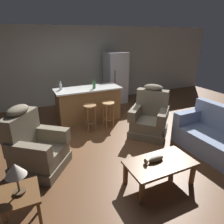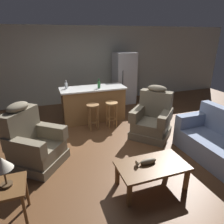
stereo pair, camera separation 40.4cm
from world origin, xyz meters
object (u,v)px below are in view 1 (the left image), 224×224
(end_table, at_px, (19,200))
(bottle_tall_green, at_px, (94,85))
(recliner_near_island, at_px, (150,117))
(kitchen_island, at_px, (88,104))
(fish_figurine, at_px, (154,159))
(bottle_short_amber, at_px, (61,87))
(couch, at_px, (224,141))
(refrigerator, at_px, (116,78))
(coffee_table, at_px, (160,165))
(bar_stool_right, at_px, (108,110))
(bar_stool_left, at_px, (90,113))
(recliner_near_lamp, at_px, (35,148))
(table_lamp, at_px, (15,171))

(end_table, xyz_separation_m, bottle_tall_green, (2.03, 2.84, 0.59))
(recliner_near_island, height_order, kitchen_island, recliner_near_island)
(fish_figurine, bearing_deg, bottle_short_amber, 104.38)
(couch, bearing_deg, end_table, 0.15)
(fish_figurine, bearing_deg, kitchen_island, 91.82)
(couch, xyz_separation_m, refrigerator, (-0.41, 4.08, 0.54))
(coffee_table, relative_size, bar_stool_right, 1.62)
(end_table, bearing_deg, bar_stool_right, 46.37)
(end_table, distance_m, bottle_short_amber, 3.35)
(kitchen_island, distance_m, bar_stool_left, 0.65)
(bottle_tall_green, relative_size, bottle_short_amber, 1.17)
(coffee_table, distance_m, couch, 1.67)
(end_table, relative_size, refrigerator, 0.32)
(bar_stool_left, distance_m, bar_stool_right, 0.50)
(recliner_near_lamp, height_order, refrigerator, refrigerator)
(recliner_near_island, bearing_deg, recliner_near_lamp, -37.22)
(coffee_table, distance_m, recliner_near_island, 1.84)
(couch, height_order, kitchen_island, kitchen_island)
(couch, xyz_separation_m, bar_stool_left, (-2.01, 2.25, 0.13))
(end_table, bearing_deg, bar_stool_left, 53.62)
(table_lamp, distance_m, bar_stool_right, 3.20)
(recliner_near_island, height_order, table_lamp, recliner_near_island)
(kitchen_island, bearing_deg, table_lamp, -122.24)
(couch, distance_m, bar_stool_left, 3.02)
(fish_figurine, height_order, end_table, end_table)
(end_table, xyz_separation_m, table_lamp, (0.02, 0.01, 0.41))
(bottle_short_amber, bearing_deg, bar_stool_right, -36.70)
(coffee_table, relative_size, refrigerator, 0.62)
(fish_figurine, height_order, bar_stool_right, bar_stool_right)
(bar_stool_left, bearing_deg, bottle_short_amber, 124.50)
(recliner_near_island, distance_m, bottle_tall_green, 1.72)
(bar_stool_right, bearing_deg, coffee_table, -93.73)
(fish_figurine, distance_m, couch, 1.75)
(recliner_near_lamp, xyz_separation_m, refrigerator, (3.02, 2.90, 0.46))
(coffee_table, bearing_deg, couch, 4.09)
(coffee_table, distance_m, fish_figurine, 0.14)
(bar_stool_right, xyz_separation_m, refrigerator, (1.10, 1.83, 0.41))
(table_lamp, bearing_deg, couch, 0.97)
(coffee_table, bearing_deg, table_lamp, 178.41)
(recliner_near_lamp, xyz_separation_m, end_table, (-0.29, -1.25, 0.04))
(bar_stool_right, bearing_deg, bottle_short_amber, 143.30)
(recliner_near_lamp, height_order, bottle_short_amber, recliner_near_lamp)
(recliner_near_island, xyz_separation_m, bottle_short_amber, (-1.79, 1.54, 0.61))
(couch, height_order, recliner_near_island, recliner_near_island)
(end_table, xyz_separation_m, bottle_short_amber, (1.18, 3.09, 0.57))
(recliner_near_island, xyz_separation_m, bar_stool_right, (-0.76, 0.77, 0.05))
(bar_stool_left, height_order, bottle_tall_green, bottle_tall_green)
(coffee_table, xyz_separation_m, bottle_tall_green, (-0.03, 2.89, 0.68))
(refrigerator, xyz_separation_m, bottle_tall_green, (-1.29, -1.31, 0.17))
(recliner_near_lamp, bearing_deg, bottle_tall_green, 81.04)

